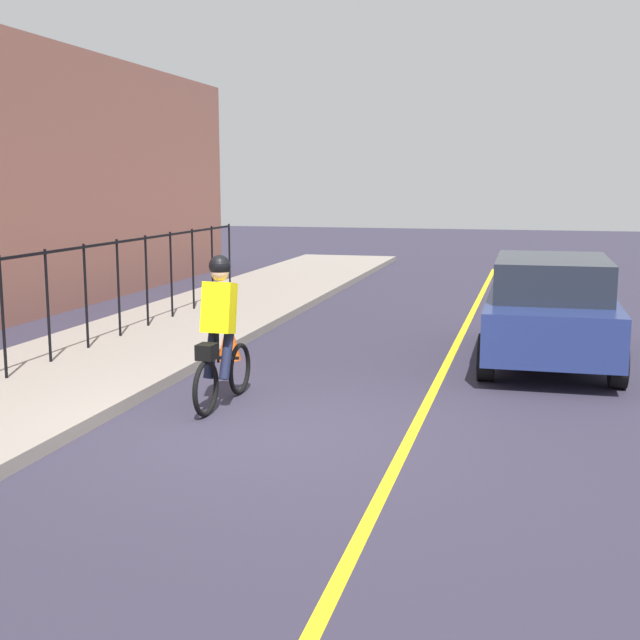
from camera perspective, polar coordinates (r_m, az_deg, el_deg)
ground_plane at (r=9.10m, az=-4.16°, el=-7.69°), size 80.00×80.00×0.00m
lane_line_centre at (r=8.74m, az=5.94°, el=-8.42°), size 36.00×0.12×0.01m
iron_fence at (r=11.44m, az=-20.93°, el=1.57°), size 16.56×0.04×1.60m
cyclist_lead at (r=9.98m, az=-6.84°, el=-0.82°), size 1.71×0.37×1.83m
patrol_sedan at (r=12.88m, az=15.45°, el=0.83°), size 4.41×1.95×1.58m
traffic_cone_near at (r=12.72m, az=-6.23°, el=-1.22°), size 0.36×0.36×0.67m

